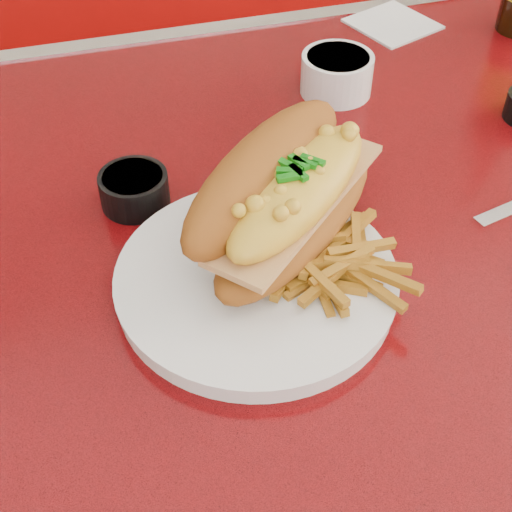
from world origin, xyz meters
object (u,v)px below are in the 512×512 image
object	(u,v)px
diner_table	(369,300)
fork	(288,231)
gravy_ramekin	(337,73)
sauce_cup_left	(134,188)
booth_bench_far	(214,141)
mac_hoagie	(286,193)
dinner_plate	(256,280)

from	to	relation	value
diner_table	fork	size ratio (longest dim) A/B	9.51
fork	gravy_ramekin	size ratio (longest dim) A/B	1.27
fork	sauce_cup_left	xyz separation A→B (m)	(-0.13, 0.10, 0.00)
booth_bench_far	mac_hoagie	bearing A→B (deg)	-98.23
diner_table	booth_bench_far	distance (m)	0.87
dinner_plate	sauce_cup_left	distance (m)	0.17
gravy_ramekin	sauce_cup_left	bearing A→B (deg)	-152.41
gravy_ramekin	sauce_cup_left	size ratio (longest dim) A/B	1.44
diner_table	sauce_cup_left	size ratio (longest dim) A/B	17.37
dinner_plate	gravy_ramekin	distance (m)	0.34
booth_bench_far	gravy_ramekin	xyz separation A→B (m)	(0.02, -0.61, 0.51)
diner_table	dinner_plate	xyz separation A→B (m)	(-0.16, -0.09, 0.17)
gravy_ramekin	fork	bearing A→B (deg)	-120.12
diner_table	mac_hoagie	world-z (taller)	mac_hoagie
dinner_plate	sauce_cup_left	bearing A→B (deg)	119.44
fork	mac_hoagie	bearing A→B (deg)	56.04
mac_hoagie	booth_bench_far	bearing A→B (deg)	39.94
mac_hoagie	fork	xyz separation A→B (m)	(0.00, -0.00, -0.05)
fork	sauce_cup_left	size ratio (longest dim) A/B	1.83
mac_hoagie	gravy_ramekin	xyz separation A→B (m)	(0.14, 0.24, -0.04)
dinner_plate	mac_hoagie	distance (m)	0.08
mac_hoagie	gravy_ramekin	distance (m)	0.28
mac_hoagie	fork	world-z (taller)	mac_hoagie
booth_bench_far	fork	size ratio (longest dim) A/B	9.28
dinner_plate	mac_hoagie	world-z (taller)	mac_hoagie
diner_table	fork	bearing A→B (deg)	-160.54
gravy_ramekin	dinner_plate	bearing A→B (deg)	-122.81
dinner_plate	mac_hoagie	xyz separation A→B (m)	(0.04, 0.05, 0.05)
booth_bench_far	sauce_cup_left	bearing A→B (deg)	-108.23
diner_table	dinner_plate	distance (m)	0.25
dinner_plate	sauce_cup_left	xyz separation A→B (m)	(-0.08, 0.15, 0.01)
booth_bench_far	gravy_ramekin	bearing A→B (deg)	-88.07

